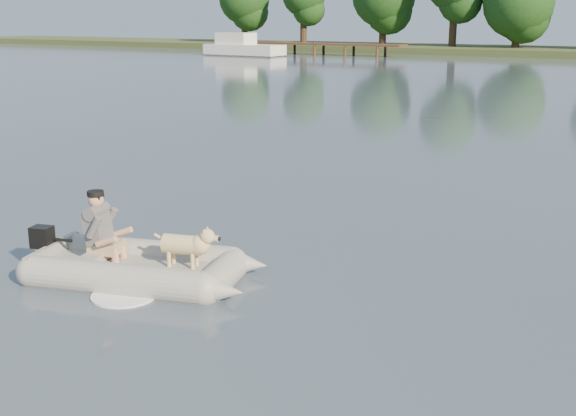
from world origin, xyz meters
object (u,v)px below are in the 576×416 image
Objects in this scene: man at (99,224)px; cabin_cruiser at (244,44)px; dock at (309,49)px; dinghy at (140,241)px; dog at (182,248)px.

man is 54.80m from cabin_cruiser.
dock is 4.17× the size of dinghy.
cabin_cruiser reaches higher than dock.
dinghy reaches higher than dock.
dock is 18.80× the size of man.
dock reaches higher than dog.
dinghy is at bearing -4.24° from man.
dinghy is 4.51× the size of man.
dock is at bearing 100.51° from man.
dinghy is 0.58m from dog.
man is at bearing -64.57° from dock.
cabin_cruiser is (-28.99, 46.76, 0.46)m from dinghy.
cabin_cruiser reaches higher than dinghy.
dog is 0.11× the size of cabin_cruiser.
man is at bearing -55.76° from cabin_cruiser.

